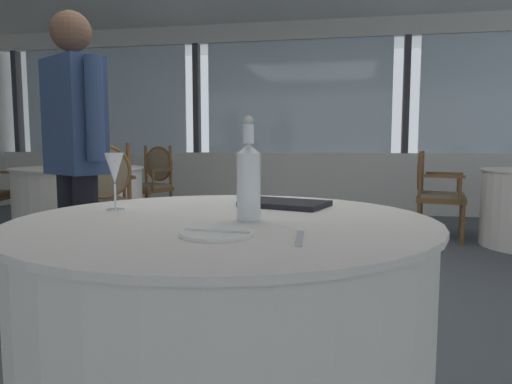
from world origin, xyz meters
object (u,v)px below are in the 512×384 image
wine_glass (114,170)px  diner_person_1 (76,149)px  side_plate (217,233)px  dining_chair_0_0 (101,193)px  dining_chair_0_1 (152,178)px  dining_chair_1_2 (433,188)px  water_bottle (249,179)px  menu_book (285,204)px

wine_glass → diner_person_1: size_ratio=0.12×
side_plate → dining_chair_0_0: 2.85m
side_plate → diner_person_1: diner_person_1 is taller
dining_chair_0_1 → wine_glass: bearing=40.8°
dining_chair_1_2 → diner_person_1: (-2.32, -2.66, 0.42)m
water_bottle → dining_chair_0_1: size_ratio=0.34×
wine_glass → dining_chair_0_1: 4.08m
water_bottle → dining_chair_1_2: size_ratio=0.36×
wine_glass → dining_chair_0_1: (-1.48, 3.79, -0.33)m
menu_book → dining_chair_0_0: bearing=152.5°
wine_glass → diner_person_1: diner_person_1 is taller
wine_glass → dining_chair_0_1: dining_chair_0_1 is taller
water_bottle → menu_book: (0.07, 0.34, -0.12)m
dining_chair_0_0 → diner_person_1: bearing=163.1°
side_plate → dining_chair_0_1: (-1.96, 4.17, -0.19)m
dining_chair_0_0 → dining_chair_0_1: size_ratio=1.03×
dining_chair_0_1 → diner_person_1: bearing=35.4°
wine_glass → diner_person_1: (-0.61, 0.74, 0.07)m
dining_chair_0_0 → wine_glass: bearing=169.7°
water_bottle → menu_book: size_ratio=1.05×
menu_book → dining_chair_1_2: size_ratio=0.34×
menu_book → dining_chair_0_1: size_ratio=0.33×
dining_chair_0_1 → dining_chair_1_2: dining_chair_0_1 is taller
water_bottle → dining_chair_1_2: bearing=71.2°
water_bottle → dining_chair_0_1: (-1.99, 3.91, -0.31)m
side_plate → menu_book: bearing=80.0°
dining_chair_1_2 → wine_glass: bearing=-105.4°
side_plate → dining_chair_0_1: dining_chair_0_1 is taller
water_bottle → menu_book: 0.36m
wine_glass → dining_chair_0_1: size_ratio=0.22×
side_plate → wine_glass: wine_glass is taller
dining_chair_0_0 → dining_chair_1_2: (2.85, 1.45, -0.05)m
dining_chair_0_0 → dining_chair_1_2: size_ratio=1.09×
water_bottle → menu_book: water_bottle is taller
side_plate → water_bottle: size_ratio=0.60×
side_plate → dining_chair_0_1: bearing=115.2°
side_plate → diner_person_1: 1.58m
wine_glass → menu_book: size_ratio=0.66×
water_bottle → wine_glass: water_bottle is taller
dining_chair_0_0 → diner_person_1: size_ratio=0.59×
water_bottle → side_plate: bearing=-96.9°
side_plate → dining_chair_0_0: (-1.62, 2.34, -0.17)m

